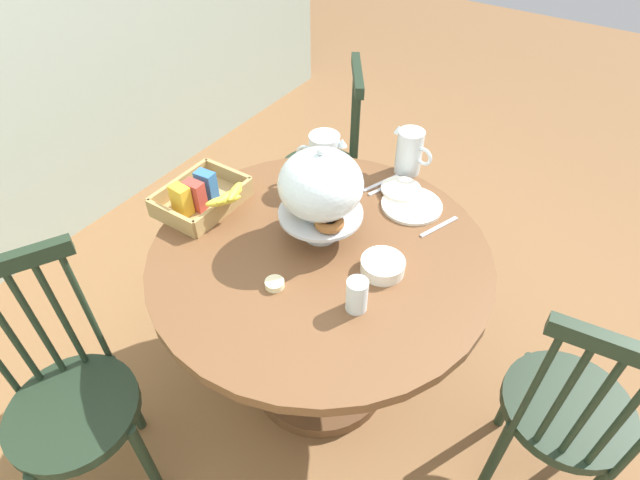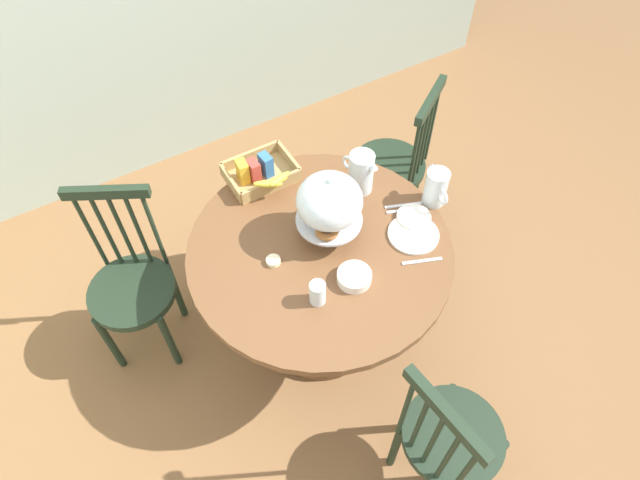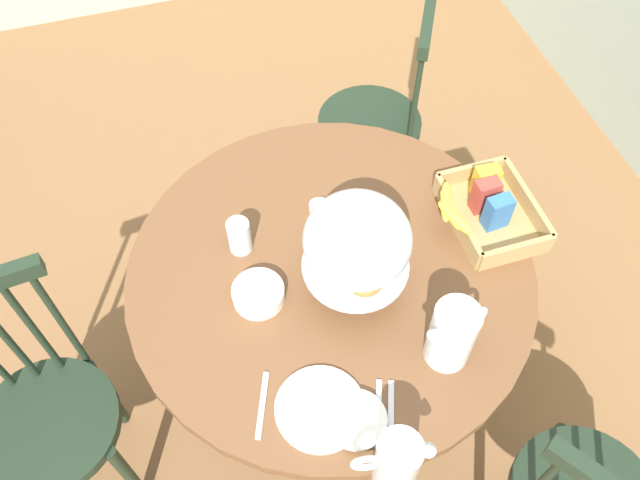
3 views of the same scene
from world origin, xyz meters
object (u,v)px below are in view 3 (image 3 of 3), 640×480
cereal_basket (486,208)px  china_plate_large (320,409)px  cereal_bowl (258,294)px  drinking_glass (239,236)px  windsor_chair_by_cabinet (47,417)px  butter_dish (319,207)px  dining_table (330,309)px  windsor_chair_near_window (376,124)px  orange_juice_pitcher (451,336)px  china_plate_small (356,419)px  pastry_stand_with_dome (357,243)px  milk_pitcher (396,462)px

cereal_basket → china_plate_large: 0.75m
cereal_bowl → drinking_glass: bearing=-177.7°
windsor_chair_by_cabinet → cereal_basket: size_ratio=3.09×
drinking_glass → butter_dish: drinking_glass is taller
dining_table → windsor_chair_near_window: windsor_chair_near_window is taller
drinking_glass → dining_table: bearing=57.2°
windsor_chair_near_window → cereal_basket: bearing=3.8°
windsor_chair_by_cabinet → drinking_glass: bearing=107.7°
orange_juice_pitcher → china_plate_small: (0.10, -0.28, -0.08)m
windsor_chair_near_window → pastry_stand_with_dome: 1.03m
china_plate_large → cereal_bowl: bearing=-169.4°
pastry_stand_with_dome → cereal_bowl: (-0.04, -0.26, -0.18)m
windsor_chair_near_window → butter_dish: (0.55, -0.40, 0.30)m
china_plate_small → dining_table: bearing=169.9°
orange_juice_pitcher → cereal_bowl: orange_juice_pitcher is taller
cereal_basket → butter_dish: 0.48m
pastry_stand_with_dome → china_plate_large: bearing=-32.0°
windsor_chair_by_cabinet → orange_juice_pitcher: size_ratio=4.80×
cereal_bowl → drinking_glass: (-0.18, -0.01, 0.03)m
milk_pitcher → china_plate_small: 0.16m
dining_table → china_plate_small: size_ratio=7.54×
windsor_chair_by_cabinet → cereal_bowl: bearing=92.6°
milk_pitcher → butter_dish: size_ratio=3.06×
dining_table → china_plate_small: (0.43, -0.08, 0.24)m
drinking_glass → windsor_chair_near_window: bearing=133.2°
dining_table → windsor_chair_near_window: 0.87m
orange_juice_pitcher → china_plate_small: 0.30m
orange_juice_pitcher → china_plate_small: bearing=-69.9°
orange_juice_pitcher → cereal_bowl: (-0.30, -0.41, -0.07)m
windsor_chair_by_cabinet → china_plate_large: 0.83m
milk_pitcher → china_plate_large: 0.24m
pastry_stand_with_dome → china_plate_small: bearing=-18.4°
windsor_chair_by_cabinet → butter_dish: 0.98m
cereal_bowl → cereal_basket: bearing=95.7°
drinking_glass → pastry_stand_with_dome: bearing=51.3°
cereal_basket → butter_dish: size_ratio=5.27×
windsor_chair_near_window → orange_juice_pitcher: size_ratio=4.80×
drinking_glass → butter_dish: bearing=104.3°
orange_juice_pitcher → windsor_chair_by_cabinet: bearing=-104.1°
milk_pitcher → china_plate_small: milk_pitcher is taller
windsor_chair_near_window → china_plate_small: bearing=-23.2°
dining_table → windsor_chair_by_cabinet: size_ratio=1.16×
orange_juice_pitcher → china_plate_large: bearing=-82.3°
china_plate_small → orange_juice_pitcher: bearing=110.1°
milk_pitcher → drinking_glass: milk_pitcher is taller
dining_table → butter_dish: (-0.21, 0.03, 0.24)m
windsor_chair_by_cabinet → china_plate_large: (0.31, 0.71, 0.29)m
dining_table → cereal_bowl: cereal_bowl is taller
orange_juice_pitcher → cereal_basket: 0.46m
dining_table → drinking_glass: 0.39m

